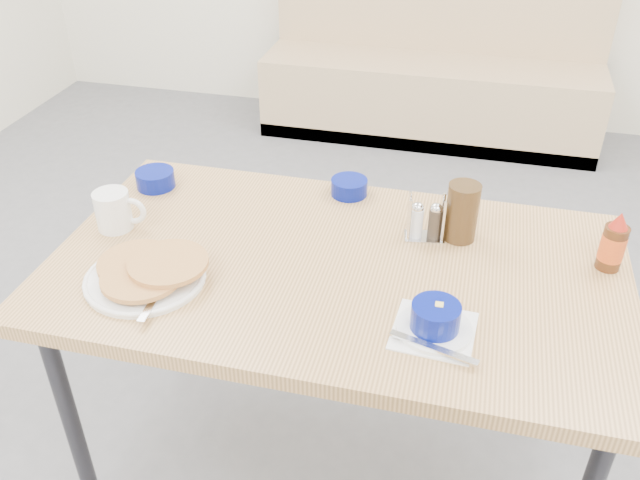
% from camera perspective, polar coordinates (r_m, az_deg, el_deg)
% --- Properties ---
extents(booth_bench, '(1.90, 0.56, 1.22)m').
position_cam_1_polar(booth_bench, '(4.10, 9.41, 13.68)').
color(booth_bench, tan).
rests_on(booth_bench, ground).
extents(dining_table, '(1.40, 0.80, 0.76)m').
position_cam_1_polar(dining_table, '(1.69, 1.37, -3.69)').
color(dining_table, tan).
rests_on(dining_table, ground).
extents(pancake_plate, '(0.29, 0.30, 0.05)m').
position_cam_1_polar(pancake_plate, '(1.64, -14.35, -2.68)').
color(pancake_plate, white).
rests_on(pancake_plate, dining_table).
extents(coffee_mug, '(0.14, 0.09, 0.10)m').
position_cam_1_polar(coffee_mug, '(1.84, -16.91, 2.43)').
color(coffee_mug, white).
rests_on(coffee_mug, dining_table).
extents(grits_setting, '(0.19, 0.19, 0.07)m').
position_cam_1_polar(grits_setting, '(1.46, 9.66, -6.73)').
color(grits_setting, white).
rests_on(grits_setting, dining_table).
extents(creamer_bowl, '(0.11, 0.11, 0.05)m').
position_cam_1_polar(creamer_bowl, '(2.03, -13.70, 5.01)').
color(creamer_bowl, navy).
rests_on(creamer_bowl, dining_table).
extents(butter_bowl, '(0.10, 0.10, 0.05)m').
position_cam_1_polar(butter_bowl, '(1.93, 2.47, 4.47)').
color(butter_bowl, navy).
rests_on(butter_bowl, dining_table).
extents(amber_tumbler, '(0.10, 0.10, 0.15)m').
position_cam_1_polar(amber_tumbler, '(1.74, 11.87, 2.32)').
color(amber_tumbler, '#3A2612').
rests_on(amber_tumbler, dining_table).
extents(condiment_caddy, '(0.11, 0.07, 0.12)m').
position_cam_1_polar(condiment_caddy, '(1.75, 8.88, 1.38)').
color(condiment_caddy, silver).
rests_on(condiment_caddy, dining_table).
extents(syrup_bottle, '(0.06, 0.06, 0.15)m').
position_cam_1_polar(syrup_bottle, '(1.75, 23.46, -0.35)').
color(syrup_bottle, '#47230F').
rests_on(syrup_bottle, dining_table).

